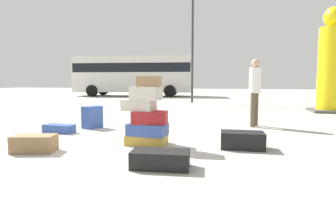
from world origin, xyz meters
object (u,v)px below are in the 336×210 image
Objects in this scene: yellow_dummy_statue at (332,66)px; lamp_post at (193,18)px; suitcase_black_behind_tower at (242,140)px; person_bearded_onlooker at (255,86)px; suitcase_tower at (146,117)px; parked_bus at (134,73)px; suitcase_brown_foreground_near at (34,144)px; suitcase_navy_white_trunk at (59,129)px; suitcase_navy_left_side at (92,117)px; suitcase_black_foreground_far at (160,159)px.

lamp_post is (-5.84, 3.29, 2.85)m from yellow_dummy_statue.
person_bearded_onlooker reaches higher than suitcase_black_behind_tower.
lamp_post reaches higher than suitcase_tower.
parked_bus is at bearing -123.27° from person_bearded_onlooker.
suitcase_navy_white_trunk is at bearing 98.72° from suitcase_brown_foreground_near.
yellow_dummy_statue is (3.35, 6.64, 1.60)m from suitcase_black_behind_tower.
person_bearded_onlooker reaches higher than suitcase_navy_left_side.
yellow_dummy_statue is at bearing -46.10° from parked_bus.
suitcase_navy_white_trunk is at bearing -82.76° from parked_bus.
suitcase_navy_left_side is 9.81m from lamp_post.
suitcase_navy_white_trunk is at bearing -139.95° from yellow_dummy_statue.
person_bearded_onlooker is at bearing 78.99° from suitcase_black_behind_tower.
yellow_dummy_statue reaches higher than parked_bus.
yellow_dummy_statue is (7.35, 6.18, 1.65)m from suitcase_navy_white_trunk.
lamp_post is at bearing 70.68° from suitcase_brown_foreground_near.
suitcase_black_foreground_far is at bearing -29.14° from suitcase_navy_white_trunk.
suitcase_black_behind_tower is (1.70, 0.15, -0.37)m from suitcase_tower.
suitcase_brown_foreground_near is at bearing -150.03° from suitcase_tower.
parked_bus is (-7.09, 16.98, 1.72)m from suitcase_black_foreground_far.
lamp_post is (5.69, -5.70, 2.76)m from parked_bus.
parked_bus reaches higher than suitcase_navy_white_trunk.
yellow_dummy_statue is 0.41× the size of parked_bus.
suitcase_tower is 0.17× the size of lamp_post.
suitcase_black_foreground_far is 1.42× the size of suitcase_navy_left_side.
suitcase_tower reaches higher than suitcase_black_foreground_far.
suitcase_navy_left_side reaches higher than suitcase_navy_white_trunk.
suitcase_tower is 2.28× the size of suitcase_navy_left_side.
suitcase_navy_white_trunk is 9.74m from yellow_dummy_statue.
suitcase_navy_white_trunk is 1.28× the size of suitcase_navy_left_side.
suitcase_navy_white_trunk is at bearing 165.17° from suitcase_tower.
suitcase_black_behind_tower is 0.08× the size of parked_bus.
suitcase_brown_foreground_near is 17.49m from parked_bus.
person_bearded_onlooker is 0.44× the size of yellow_dummy_statue.
yellow_dummy_statue is at bearing 54.45° from suitcase_black_foreground_far.
suitcase_tower reaches higher than suitcase_black_behind_tower.
suitcase_brown_foreground_near is (-3.32, -1.09, -0.01)m from suitcase_black_behind_tower.
suitcase_black_behind_tower is 3.49m from suitcase_brown_foreground_near.
yellow_dummy_statue is at bearing 34.19° from suitcase_brown_foreground_near.
suitcase_tower is 1.72× the size of suitcase_black_behind_tower.
suitcase_black_behind_tower is 0.94× the size of suitcase_black_foreground_far.
suitcase_black_foreground_far is at bearing -131.79° from suitcase_black_behind_tower.
lamp_post reaches higher than parked_bus.
person_bearded_onlooker reaches higher than suitcase_navy_white_trunk.
suitcase_brown_foreground_near is at bearing -164.92° from suitcase_black_behind_tower.
suitcase_navy_left_side is at bearing 158.58° from suitcase_black_behind_tower.
lamp_post is at bearing 94.48° from suitcase_tower.
suitcase_black_foreground_far is at bearing -63.12° from suitcase_tower.
suitcase_brown_foreground_near is at bearing -63.53° from suitcase_navy_white_trunk.
suitcase_navy_left_side is at bearing 81.47° from suitcase_brown_foreground_near.
suitcase_navy_left_side is 0.06× the size of parked_bus.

